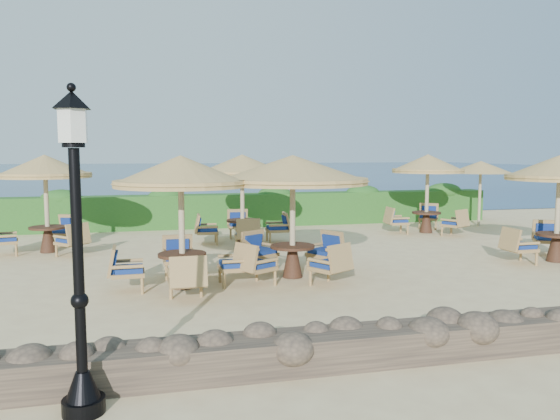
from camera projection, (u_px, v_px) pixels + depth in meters
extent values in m
plane|color=beige|center=(321.00, 263.00, 13.38)|extent=(120.00, 120.00, 0.00)
plane|color=navy|center=(176.00, 171.00, 81.04)|extent=(160.00, 160.00, 0.00)
cube|color=#1E4E19|center=(262.00, 210.00, 20.28)|extent=(18.00, 0.90, 1.20)
cube|color=brown|center=(463.00, 337.00, 7.37)|extent=(15.00, 0.65, 0.44)
cylinder|color=black|center=(84.00, 406.00, 5.68)|extent=(0.44, 0.44, 0.16)
cone|color=black|center=(83.00, 385.00, 5.65)|extent=(0.36, 0.36, 0.30)
cylinder|color=black|center=(78.00, 267.00, 5.52)|extent=(0.11, 0.11, 2.40)
cylinder|color=silver|center=(73.00, 124.00, 5.37)|extent=(0.30, 0.30, 0.36)
cone|color=black|center=(72.00, 100.00, 5.35)|extent=(0.40, 0.40, 0.18)
cylinder|color=tan|center=(480.00, 196.00, 20.12)|extent=(0.10, 0.10, 2.20)
cone|color=#9E7B41|center=(481.00, 167.00, 20.00)|extent=(2.30, 2.30, 0.45)
cylinder|color=tan|center=(182.00, 229.00, 10.82)|extent=(0.12, 0.12, 2.40)
cone|color=#9E7B41|center=(181.00, 169.00, 10.69)|extent=(2.66, 2.66, 0.55)
cylinder|color=#9E7B41|center=(181.00, 184.00, 10.72)|extent=(2.60, 2.60, 0.14)
cylinder|color=#3F2416|center=(182.00, 255.00, 10.87)|extent=(0.96, 0.96, 0.06)
cone|color=#3F2416|center=(183.00, 272.00, 10.91)|extent=(0.44, 0.44, 0.64)
cylinder|color=tan|center=(293.00, 223.00, 11.76)|extent=(0.12, 0.12, 2.40)
cone|color=#9E7B41|center=(293.00, 168.00, 11.64)|extent=(3.28, 3.28, 0.55)
cylinder|color=#9E7B41|center=(293.00, 181.00, 11.67)|extent=(3.22, 3.22, 0.14)
cylinder|color=#3F2416|center=(293.00, 246.00, 11.82)|extent=(0.96, 0.96, 0.06)
cone|color=#3F2416|center=(292.00, 262.00, 11.85)|extent=(0.44, 0.44, 0.64)
cylinder|color=tan|center=(558.00, 214.00, 13.48)|extent=(0.12, 0.12, 2.40)
cone|color=#9E7B41|center=(560.00, 166.00, 13.35)|extent=(2.59, 2.59, 0.55)
cylinder|color=#9E7B41|center=(560.00, 177.00, 13.38)|extent=(2.54, 2.54, 0.14)
cylinder|color=#3F2416|center=(557.00, 235.00, 13.53)|extent=(0.96, 0.96, 0.06)
cone|color=#3F2416|center=(556.00, 248.00, 13.57)|extent=(0.44, 0.44, 0.64)
cylinder|color=tan|center=(47.00, 209.00, 14.75)|extent=(0.12, 0.12, 2.40)
cone|color=#9E7B41|center=(45.00, 165.00, 14.63)|extent=(2.45, 2.45, 0.55)
cylinder|color=#9E7B41|center=(45.00, 175.00, 14.66)|extent=(2.40, 2.40, 0.14)
cylinder|color=#3F2416|center=(48.00, 228.00, 14.81)|extent=(0.96, 0.96, 0.06)
cone|color=#3F2416|center=(48.00, 240.00, 14.84)|extent=(0.44, 0.44, 0.64)
cylinder|color=tan|center=(242.00, 203.00, 16.28)|extent=(0.12, 0.12, 2.40)
cone|color=#9E7B41|center=(242.00, 164.00, 16.16)|extent=(2.66, 2.66, 0.55)
cylinder|color=#9E7B41|center=(242.00, 173.00, 16.19)|extent=(2.61, 2.61, 0.14)
cylinder|color=#3F2416|center=(243.00, 221.00, 16.33)|extent=(0.96, 0.96, 0.06)
cone|color=#3F2416|center=(243.00, 232.00, 16.37)|extent=(0.44, 0.44, 0.64)
cylinder|color=tan|center=(427.00, 197.00, 18.40)|extent=(0.12, 0.12, 2.40)
cone|color=#9E7B41|center=(428.00, 162.00, 18.28)|extent=(2.40, 2.40, 0.55)
cylinder|color=#9E7B41|center=(428.00, 171.00, 18.31)|extent=(2.35, 2.35, 0.14)
cylinder|color=#3F2416|center=(426.00, 213.00, 18.46)|extent=(0.96, 0.96, 0.06)
cone|color=#3F2416|center=(426.00, 223.00, 18.49)|extent=(0.44, 0.44, 0.64)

